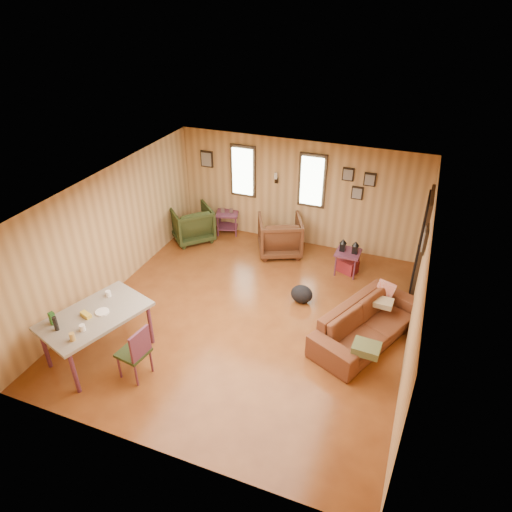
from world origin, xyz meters
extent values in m
cube|color=brown|center=(0.00, 0.00, -0.01)|extent=(5.50, 6.00, 0.02)
cube|color=#997C5B|center=(0.00, 0.00, 2.41)|extent=(5.50, 6.00, 0.02)
cube|color=tan|center=(0.00, 3.01, 1.20)|extent=(5.50, 0.02, 2.40)
cube|color=tan|center=(0.00, -3.01, 1.20)|extent=(5.50, 0.02, 2.40)
cube|color=tan|center=(-2.76, 0.00, 1.20)|extent=(0.02, 6.00, 2.40)
cube|color=tan|center=(2.76, 0.00, 1.20)|extent=(0.02, 6.00, 2.40)
cube|color=black|center=(-1.30, 2.97, 1.55)|extent=(0.60, 0.05, 1.20)
cube|color=#E0F2D1|center=(-1.30, 2.93, 1.55)|extent=(0.48, 0.04, 1.06)
cube|color=black|center=(0.30, 2.97, 1.55)|extent=(0.60, 0.05, 1.20)
cube|color=#E0F2D1|center=(0.30, 2.93, 1.55)|extent=(0.48, 0.04, 1.06)
cube|color=black|center=(-0.50, 2.95, 1.45)|extent=(0.07, 0.05, 0.12)
cylinder|color=silver|center=(-0.50, 2.89, 1.58)|extent=(0.07, 0.07, 0.14)
cube|color=black|center=(2.72, 1.95, 1.00)|extent=(0.06, 1.00, 2.05)
cube|color=black|center=(2.68, 1.95, 1.00)|extent=(0.04, 0.82, 1.90)
cube|color=black|center=(1.05, 2.97, 1.80)|extent=(0.24, 0.04, 0.28)
cube|color=#9E998C|center=(1.05, 2.94, 1.80)|extent=(0.19, 0.02, 0.22)
cube|color=black|center=(1.50, 2.97, 1.75)|extent=(0.24, 0.04, 0.28)
cube|color=#9E998C|center=(1.50, 2.94, 1.75)|extent=(0.19, 0.02, 0.22)
cube|color=black|center=(1.28, 2.97, 1.42)|extent=(0.24, 0.04, 0.28)
cube|color=#9E998C|center=(1.28, 2.94, 1.42)|extent=(0.19, 0.02, 0.22)
cube|color=black|center=(-2.20, 2.97, 1.72)|extent=(0.30, 0.04, 0.38)
cube|color=#9E998C|center=(-2.20, 2.94, 1.72)|extent=(0.24, 0.02, 0.31)
cube|color=black|center=(2.72, 0.85, 1.70)|extent=(0.04, 0.34, 0.42)
cube|color=#9E998C|center=(2.69, 0.85, 1.70)|extent=(0.02, 0.27, 0.34)
imported|color=brown|center=(2.09, 0.16, 0.43)|extent=(1.51, 2.26, 0.86)
imported|color=#4E2B17|center=(-0.19, 2.36, 0.47)|extent=(1.18, 1.15, 0.94)
imported|color=#2A3618|center=(-2.29, 2.20, 0.45)|extent=(1.18, 1.18, 0.89)
cube|color=#682E47|center=(-1.65, 2.80, 0.51)|extent=(0.62, 0.59, 0.04)
cube|color=#682E47|center=(-1.65, 2.80, 0.17)|extent=(0.57, 0.54, 0.03)
cylinder|color=#682E47|center=(-1.80, 2.56, 0.25)|extent=(0.05, 0.05, 0.50)
cylinder|color=#682E47|center=(-1.39, 2.69, 0.25)|extent=(0.05, 0.05, 0.50)
cylinder|color=#682E47|center=(-1.91, 2.92, 0.25)|extent=(0.05, 0.05, 0.50)
cylinder|color=#682E47|center=(-1.50, 3.04, 0.25)|extent=(0.05, 0.05, 0.50)
cube|color=brown|center=(-1.76, 2.77, 0.59)|extent=(0.09, 0.05, 0.12)
cube|color=brown|center=(-1.56, 2.83, 0.58)|extent=(0.09, 0.04, 0.11)
cube|color=#682E47|center=(1.37, 2.07, 0.49)|extent=(0.50, 0.50, 0.04)
cylinder|color=#682E47|center=(1.17, 1.88, 0.24)|extent=(0.04, 0.04, 0.49)
cylinder|color=#682E47|center=(1.56, 1.87, 0.24)|extent=(0.04, 0.04, 0.49)
cylinder|color=#682E47|center=(1.18, 2.27, 0.24)|extent=(0.04, 0.04, 0.49)
cylinder|color=#682E47|center=(1.57, 2.25, 0.24)|extent=(0.04, 0.04, 0.49)
cube|color=black|center=(1.24, 2.07, 0.59)|extent=(0.11, 0.11, 0.17)
cone|color=black|center=(1.24, 2.07, 0.73)|extent=(0.15, 0.15, 0.10)
cube|color=black|center=(1.50, 2.06, 0.59)|extent=(0.11, 0.11, 0.17)
cone|color=black|center=(1.50, 2.06, 0.73)|extent=(0.15, 0.15, 0.10)
cube|color=maroon|center=(1.38, 2.12, 0.14)|extent=(0.46, 0.41, 0.27)
ellipsoid|color=black|center=(0.78, 0.76, 0.18)|extent=(0.47, 0.38, 0.36)
cube|color=#505730|center=(2.18, -0.64, 0.49)|extent=(0.42, 0.35, 0.13)
cube|color=red|center=(2.25, 0.88, 0.57)|extent=(0.37, 0.11, 0.36)
cube|color=tan|center=(2.25, 0.63, 0.47)|extent=(0.36, 0.28, 0.10)
cube|color=gray|center=(-1.84, -1.76, 0.79)|extent=(1.42, 1.82, 0.05)
cylinder|color=#682E47|center=(-2.44, -2.29, 0.38)|extent=(0.08, 0.08, 0.77)
cylinder|color=#682E47|center=(-1.67, -2.55, 0.38)|extent=(0.08, 0.08, 0.77)
cylinder|color=#682E47|center=(-2.01, -0.98, 0.38)|extent=(0.08, 0.08, 0.77)
cylinder|color=#682E47|center=(-1.24, -1.23, 0.38)|extent=(0.08, 0.08, 0.77)
cylinder|color=white|center=(-1.76, -2.13, 0.87)|extent=(0.11, 0.11, 0.10)
cylinder|color=white|center=(-1.93, -1.28, 0.87)|extent=(0.11, 0.11, 0.10)
cube|color=#265E22|center=(-2.27, -2.16, 0.92)|extent=(0.09, 0.09, 0.20)
cylinder|color=black|center=(-2.12, -2.26, 0.94)|extent=(0.08, 0.08, 0.24)
cylinder|color=tan|center=(-1.74, -2.36, 0.88)|extent=(0.10, 0.10, 0.13)
cylinder|color=white|center=(-1.76, -1.68, 0.83)|extent=(0.27, 0.27, 0.02)
cube|color=gold|center=(-1.92, -1.85, 0.85)|extent=(0.21, 0.14, 0.06)
cube|color=#2A3618|center=(-1.07, -1.94, 0.45)|extent=(0.47, 0.47, 0.05)
cube|color=#682E47|center=(-0.90, -1.97, 0.69)|extent=(0.10, 0.40, 0.46)
cylinder|color=#682E47|center=(-1.26, -2.08, 0.22)|extent=(0.04, 0.04, 0.44)
cylinder|color=#682E47|center=(-0.93, -2.13, 0.22)|extent=(0.04, 0.04, 0.44)
cylinder|color=#682E47|center=(-1.21, -1.75, 0.22)|extent=(0.04, 0.04, 0.44)
cylinder|color=#682E47|center=(-0.88, -1.80, 0.22)|extent=(0.04, 0.04, 0.44)
camera|label=1|loc=(2.48, -6.04, 5.23)|focal=32.00mm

